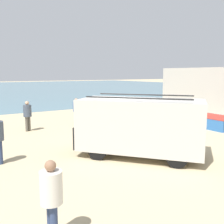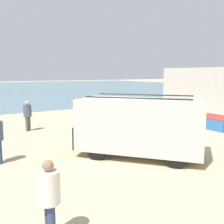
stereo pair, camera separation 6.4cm
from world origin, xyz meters
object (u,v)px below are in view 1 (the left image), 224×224
at_px(parked_van, 140,125).
at_px(fishing_rowboat_1, 204,120).
at_px(fisherman_2, 76,109).
at_px(fishing_rowboat_0, 130,110).
at_px(fisherman_3, 27,113).
at_px(fisherman_0, 51,194).

distance_m(parked_van, fishing_rowboat_1, 7.62).
bearing_deg(fisherman_2, fishing_rowboat_0, -39.18).
relative_size(fishing_rowboat_0, fisherman_3, 2.46).
xyz_separation_m(fishing_rowboat_0, fisherman_3, (-8.39, -1.79, 0.70)).
xyz_separation_m(parked_van, fishing_rowboat_1, (7.11, 2.59, -0.88)).
distance_m(fishing_rowboat_1, fisherman_3, 10.43).
bearing_deg(fisherman_2, fishing_rowboat_1, -90.30).
bearing_deg(parked_van, fisherman_0, 84.62).
bearing_deg(fishing_rowboat_0, fisherman_3, 163.36).
bearing_deg(fisherman_3, fisherman_0, 144.17).
height_order(fisherman_2, fisherman_3, fisherman_3).
bearing_deg(fishing_rowboat_1, fisherman_2, -126.60).
bearing_deg(fishing_rowboat_1, fisherman_0, -64.15).
bearing_deg(fisherman_2, parked_van, -149.91).
bearing_deg(fisherman_3, fisherman_2, -105.75).
relative_size(fishing_rowboat_1, fisherman_3, 3.03).
xyz_separation_m(fishing_rowboat_1, fisherman_0, (-11.78, -5.77, 0.63)).
bearing_deg(fishing_rowboat_1, fisherman_3, -114.49).
height_order(parked_van, fisherman_3, parked_van).
bearing_deg(fishing_rowboat_0, fisherman_0, -160.71).
relative_size(fisherman_0, fisherman_2, 0.99).
bearing_deg(fisherman_0, parked_van, 33.73).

